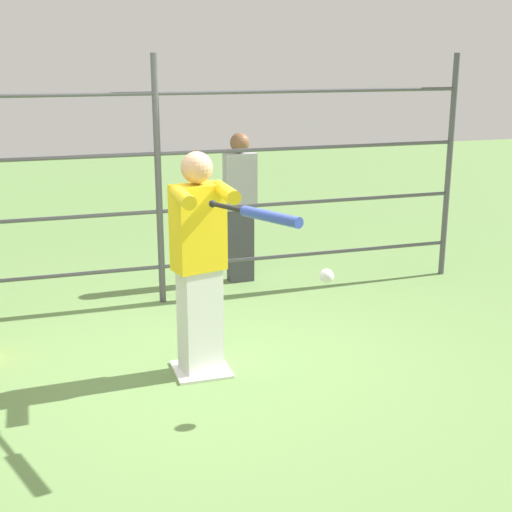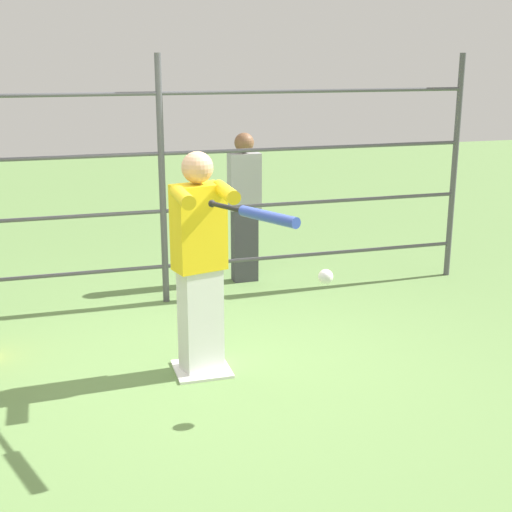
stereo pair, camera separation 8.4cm
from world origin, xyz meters
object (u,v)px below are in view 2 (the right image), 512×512
at_px(batter, 200,257).
at_px(bystander_behind_fence, 244,205).
at_px(softball_in_flight, 326,277).
at_px(baseball_bat_swinging, 261,215).

bearing_deg(batter, bystander_behind_fence, -113.58).
relative_size(batter, softball_in_flight, 16.90).
distance_m(baseball_bat_swinging, softball_in_flight, 0.69).
distance_m(baseball_bat_swinging, bystander_behind_fence, 3.06).
height_order(batter, bystander_behind_fence, batter).
distance_m(batter, baseball_bat_swinging, 1.02).
bearing_deg(batter, baseball_bat_swinging, 101.74).
bearing_deg(bystander_behind_fence, softball_in_flight, 85.35).
relative_size(softball_in_flight, bystander_behind_fence, 0.06).
xyz_separation_m(softball_in_flight, bystander_behind_fence, (-0.22, -2.76, -0.11)).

